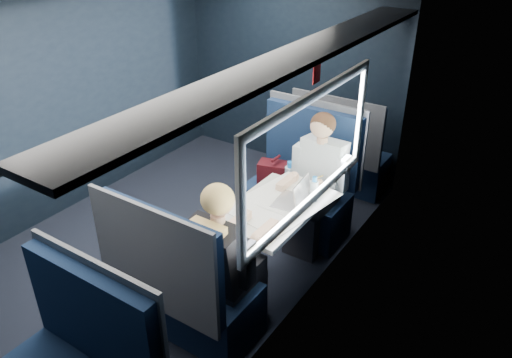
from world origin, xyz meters
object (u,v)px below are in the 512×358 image
Objects in this scene: seat_bay_near at (300,189)px; cup at (316,193)px; woman at (224,255)px; table at (270,214)px; bottle_small at (314,191)px; laptop at (296,198)px; seat_bay_far at (184,290)px; seat_row_front at (340,156)px; man at (317,176)px.

seat_bay_near is 14.80× the size of cup.
cup is at bearing 79.99° from woman.
table is at bearing 95.45° from woman.
laptop is at bearing -128.80° from bottle_small.
seat_bay_near is at bearing 115.80° from laptop.
cup is (0.09, 0.19, -0.02)m from laptop.
seat_bay_far is 3.77× the size of laptop.
bottle_small is at bearing 78.82° from woman.
seat_bay_near is 0.93m from seat_row_front.
cup is (0.25, 0.33, 0.12)m from table.
table is 0.76× the size of woman.
seat_row_front is at bearing 90.00° from seat_bay_far.
seat_row_front is 0.88× the size of woman.
table is 11.75× the size of cup.
seat_bay_far is at bearing -99.03° from man.
man is (0.26, -0.17, 0.30)m from seat_bay_near.
woman reaches higher than seat_bay_far.
cup is (0.43, -1.47, 0.37)m from seat_row_front.
seat_bay_near is 0.43m from man.
woman is (0.00, -1.41, 0.01)m from man.
man is (0.25, -1.10, 0.31)m from seat_row_front.
table is 0.41m from bottle_small.
seat_row_front is 5.10× the size of bottle_small.
woman is at bearing -84.30° from seat_row_front.
laptop is 0.16m from bottle_small.
seat_bay_far is 1.14m from laptop.
seat_row_front is 13.63× the size of cup.
seat_bay_near reaches higher than bottle_small.
seat_row_front is at bearing 102.83° from man.
man is at bearing 116.40° from cup.
seat_bay_far is 1.09× the size of seat_row_front.
seat_row_front is (-0.18, 1.80, -0.25)m from table.
man reaches higher than seat_row_front.
cup is at bearing 70.23° from seat_bay_far.
laptop is at bearing -64.20° from seat_bay_near.
laptop reaches higher than bottle_small.
bottle_small is (0.45, -0.61, 0.42)m from seat_bay_near.
seat_bay_far is at bearing -111.23° from bottle_small.
seat_bay_near is at bearing 146.62° from man.
seat_bay_near reaches higher than laptop.
table is 0.70m from man.
cup is at bearing 97.17° from bottle_small.
seat_bay_far is (0.01, -1.74, -0.01)m from seat_bay_near.
man reaches higher than table.
seat_row_front is 3.47× the size of laptop.
bottle_small is 2.67× the size of cup.
woman is at bearing 33.82° from seat_bay_far.
seat_row_front is at bearing 89.40° from seat_bay_near.
man is at bearing -77.17° from seat_row_front.
seat_row_front is at bearing 95.70° from woman.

